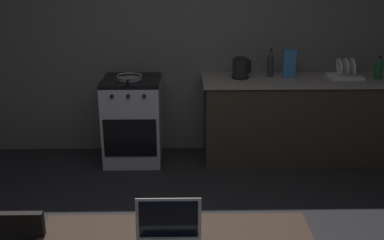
% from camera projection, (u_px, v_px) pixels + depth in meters
% --- Properties ---
extents(back_wall, '(6.40, 0.10, 2.64)m').
position_uv_depth(back_wall, '(207.00, 35.00, 4.88)').
color(back_wall, '#625F5C').
rests_on(back_wall, ground_plane).
extents(kitchen_counter, '(2.16, 0.64, 0.91)m').
position_uv_depth(kitchen_counter, '(301.00, 119.00, 4.84)').
color(kitchen_counter, '#382D23').
rests_on(kitchen_counter, ground_plane).
extents(stove_oven, '(0.60, 0.62, 0.91)m').
position_uv_depth(stove_oven, '(133.00, 120.00, 4.81)').
color(stove_oven, '#B7BABF').
rests_on(stove_oven, ground_plane).
extents(electric_kettle, '(0.20, 0.18, 0.23)m').
position_uv_depth(electric_kettle, '(240.00, 68.00, 4.65)').
color(electric_kettle, black).
rests_on(electric_kettle, kitchen_counter).
extents(bottle, '(0.08, 0.08, 0.24)m').
position_uv_depth(bottle, '(379.00, 68.00, 4.63)').
color(bottle, '#19592D').
rests_on(bottle, kitchen_counter).
extents(frying_pan, '(0.27, 0.44, 0.05)m').
position_uv_depth(frying_pan, '(129.00, 77.00, 4.63)').
color(frying_pan, gray).
rests_on(frying_pan, stove_oven).
extents(cereal_box, '(0.13, 0.05, 0.30)m').
position_uv_depth(cereal_box, '(289.00, 64.00, 4.66)').
color(cereal_box, '#3372B2').
rests_on(cereal_box, kitchen_counter).
extents(dish_rack, '(0.34, 0.26, 0.21)m').
position_uv_depth(dish_rack, '(345.00, 73.00, 4.69)').
color(dish_rack, silver).
rests_on(dish_rack, kitchen_counter).
extents(bottle_b, '(0.07, 0.07, 0.30)m').
position_uv_depth(bottle_b, '(270.00, 63.00, 4.72)').
color(bottle_b, '#2D2D33').
rests_on(bottle_b, kitchen_counter).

